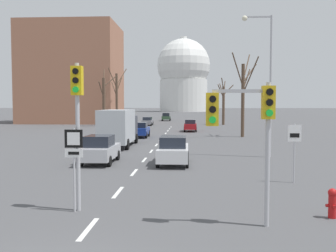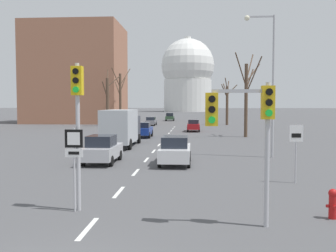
{
  "view_description": "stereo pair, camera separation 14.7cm",
  "coord_description": "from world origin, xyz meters",
  "px_view_note": "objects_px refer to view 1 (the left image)",
  "views": [
    {
      "loc": [
        2.88,
        -6.81,
        3.56
      ],
      "look_at": [
        2.17,
        5.78,
        2.85
      ],
      "focal_mm": 40.0,
      "sensor_mm": 36.0,
      "label": 1
    },
    {
      "loc": [
        3.02,
        -6.8,
        3.56
      ],
      "look_at": [
        2.17,
        5.78,
        2.85
      ],
      "focal_mm": 40.0,
      "sensor_mm": 36.0,
      "label": 2
    }
  ],
  "objects_px": {
    "traffic_signal_near_right": "(248,118)",
    "delivery_truck": "(119,127)",
    "street_lamp_right": "(266,73)",
    "sedan_near_left": "(100,149)",
    "sedan_far_right": "(147,121)",
    "sedan_mid_centre": "(141,130)",
    "sedan_distant_centre": "(190,125)",
    "sedan_far_left": "(166,117)",
    "traffic_signal_centre_tall": "(77,108)",
    "route_sign_post": "(74,155)",
    "fire_hydrant": "(332,202)",
    "speed_limit_sign": "(294,143)",
    "sedan_near_right": "(173,150)"
  },
  "relations": [
    {
      "from": "sedan_near_left",
      "to": "sedan_mid_centre",
      "type": "bearing_deg",
      "value": 89.52
    },
    {
      "from": "sedan_near_left",
      "to": "delivery_truck",
      "type": "bearing_deg",
      "value": 93.57
    },
    {
      "from": "route_sign_post",
      "to": "fire_hydrant",
      "type": "height_order",
      "value": "route_sign_post"
    },
    {
      "from": "traffic_signal_centre_tall",
      "to": "fire_hydrant",
      "type": "distance_m",
      "value": 8.73
    },
    {
      "from": "sedan_far_left",
      "to": "traffic_signal_near_right",
      "type": "bearing_deg",
      "value": -84.65
    },
    {
      "from": "fire_hydrant",
      "to": "street_lamp_right",
      "type": "height_order",
      "value": "street_lamp_right"
    },
    {
      "from": "speed_limit_sign",
      "to": "sedan_near_right",
      "type": "relative_size",
      "value": 0.62
    },
    {
      "from": "sedan_far_left",
      "to": "sedan_distant_centre",
      "type": "relative_size",
      "value": 0.96
    },
    {
      "from": "sedan_near_right",
      "to": "traffic_signal_near_right",
      "type": "bearing_deg",
      "value": -76.99
    },
    {
      "from": "sedan_mid_centre",
      "to": "sedan_far_right",
      "type": "height_order",
      "value": "sedan_mid_centre"
    },
    {
      "from": "traffic_signal_near_right",
      "to": "route_sign_post",
      "type": "relative_size",
      "value": 1.5
    },
    {
      "from": "sedan_near_right",
      "to": "sedan_far_right",
      "type": "xyz_separation_m",
      "value": [
        -6.23,
        42.01,
        -0.09
      ]
    },
    {
      "from": "fire_hydrant",
      "to": "sedan_near_left",
      "type": "bearing_deg",
      "value": 133.19
    },
    {
      "from": "sedan_mid_centre",
      "to": "sedan_distant_centre",
      "type": "bearing_deg",
      "value": 60.24
    },
    {
      "from": "street_lamp_right",
      "to": "delivery_truck",
      "type": "bearing_deg",
      "value": 152.45
    },
    {
      "from": "traffic_signal_centre_tall",
      "to": "traffic_signal_near_right",
      "type": "xyz_separation_m",
      "value": [
        5.4,
        -1.32,
        -0.28
      ]
    },
    {
      "from": "route_sign_post",
      "to": "sedan_near_left",
      "type": "xyz_separation_m",
      "value": [
        -1.62,
        10.34,
        -1.07
      ]
    },
    {
      "from": "traffic_signal_near_right",
      "to": "sedan_far_left",
      "type": "xyz_separation_m",
      "value": [
        -6.74,
        72.02,
        -2.3
      ]
    },
    {
      "from": "traffic_signal_near_right",
      "to": "speed_limit_sign",
      "type": "xyz_separation_m",
      "value": [
        3.1,
        6.3,
        -1.34
      ]
    },
    {
      "from": "sedan_mid_centre",
      "to": "sedan_far_right",
      "type": "distance_m",
      "value": 23.94
    },
    {
      "from": "fire_hydrant",
      "to": "sedan_mid_centre",
      "type": "relative_size",
      "value": 0.23
    },
    {
      "from": "traffic_signal_centre_tall",
      "to": "traffic_signal_near_right",
      "type": "bearing_deg",
      "value": -13.71
    },
    {
      "from": "traffic_signal_near_right",
      "to": "delivery_truck",
      "type": "xyz_separation_m",
      "value": [
        -7.67,
        20.52,
        -1.47
      ]
    },
    {
      "from": "speed_limit_sign",
      "to": "sedan_distant_centre",
      "type": "distance_m",
      "value": 33.05
    },
    {
      "from": "sedan_distant_centre",
      "to": "delivery_truck",
      "type": "relative_size",
      "value": 0.59
    },
    {
      "from": "sedan_mid_centre",
      "to": "sedan_far_left",
      "type": "xyz_separation_m",
      "value": [
        0.21,
        42.51,
        0.02
      ]
    },
    {
      "from": "sedan_distant_centre",
      "to": "delivery_truck",
      "type": "xyz_separation_m",
      "value": [
        -6.15,
        -18.48,
        0.87
      ]
    },
    {
      "from": "route_sign_post",
      "to": "street_lamp_right",
      "type": "bearing_deg",
      "value": 56.51
    },
    {
      "from": "sedan_near_left",
      "to": "sedan_far_right",
      "type": "relative_size",
      "value": 0.93
    },
    {
      "from": "speed_limit_sign",
      "to": "street_lamp_right",
      "type": "distance_m",
      "value": 9.28
    },
    {
      "from": "fire_hydrant",
      "to": "sedan_far_left",
      "type": "bearing_deg",
      "value": 97.66
    },
    {
      "from": "traffic_signal_near_right",
      "to": "delivery_truck",
      "type": "bearing_deg",
      "value": 110.48
    },
    {
      "from": "sedan_far_right",
      "to": "sedan_distant_centre",
      "type": "xyz_separation_m",
      "value": [
        7.34,
        -14.36,
        0.08
      ]
    },
    {
      "from": "street_lamp_right",
      "to": "sedan_near_right",
      "type": "height_order",
      "value": "street_lamp_right"
    },
    {
      "from": "traffic_signal_centre_tall",
      "to": "sedan_near_right",
      "type": "relative_size",
      "value": 1.14
    },
    {
      "from": "traffic_signal_centre_tall",
      "to": "sedan_near_right",
      "type": "xyz_separation_m",
      "value": [
        2.77,
        10.04,
        -2.61
      ]
    },
    {
      "from": "street_lamp_right",
      "to": "sedan_mid_centre",
      "type": "distance_m",
      "value": 18.75
    },
    {
      "from": "sedan_near_right",
      "to": "sedan_distant_centre",
      "type": "relative_size",
      "value": 1.02
    },
    {
      "from": "sedan_far_left",
      "to": "sedan_far_right",
      "type": "xyz_separation_m",
      "value": [
        -2.12,
        -18.65,
        -0.12
      ]
    },
    {
      "from": "speed_limit_sign",
      "to": "sedan_far_left",
      "type": "distance_m",
      "value": 66.46
    },
    {
      "from": "speed_limit_sign",
      "to": "sedan_distant_centre",
      "type": "relative_size",
      "value": 0.64
    },
    {
      "from": "fire_hydrant",
      "to": "traffic_signal_near_right",
      "type": "bearing_deg",
      "value": -161.73
    },
    {
      "from": "sedan_far_right",
      "to": "traffic_signal_near_right",
      "type": "bearing_deg",
      "value": -80.58
    },
    {
      "from": "sedan_near_left",
      "to": "sedan_distant_centre",
      "type": "xyz_separation_m",
      "value": [
        5.58,
        27.52,
        -0.02
      ]
    },
    {
      "from": "sedan_near_left",
      "to": "sedan_near_right",
      "type": "height_order",
      "value": "sedan_near_left"
    },
    {
      "from": "sedan_far_left",
      "to": "delivery_truck",
      "type": "relative_size",
      "value": 0.56
    },
    {
      "from": "traffic_signal_centre_tall",
      "to": "sedan_far_right",
      "type": "bearing_deg",
      "value": 93.8
    },
    {
      "from": "route_sign_post",
      "to": "sedan_far_right",
      "type": "relative_size",
      "value": 0.63
    },
    {
      "from": "speed_limit_sign",
      "to": "sedan_far_right",
      "type": "relative_size",
      "value": 0.61
    },
    {
      "from": "speed_limit_sign",
      "to": "sedan_far_right",
      "type": "xyz_separation_m",
      "value": [
        -11.96,
        47.07,
        -1.08
      ]
    }
  ]
}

